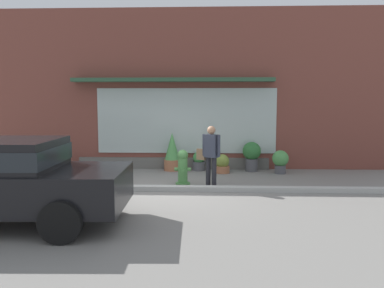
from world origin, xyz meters
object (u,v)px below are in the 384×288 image
(potted_plant_doorstep, at_px, (280,161))
(potted_plant_by_entrance, at_px, (222,164))
(pedestrian_with_handbag, at_px, (210,152))
(fire_hydrant, at_px, (183,167))
(potted_plant_window_left, at_px, (21,160))
(potted_plant_low_front, at_px, (252,154))
(potted_plant_window_right, at_px, (172,152))
(potted_plant_near_hydrant, at_px, (199,161))
(potted_plant_corner_tall, at_px, (51,162))

(potted_plant_doorstep, height_order, potted_plant_by_entrance, potted_plant_doorstep)
(pedestrian_with_handbag, bearing_deg, fire_hydrant, 10.92)
(potted_plant_window_left, height_order, potted_plant_low_front, potted_plant_low_front)
(pedestrian_with_handbag, distance_m, potted_plant_window_right, 2.68)
(pedestrian_with_handbag, xyz_separation_m, potted_plant_doorstep, (2.12, 1.99, -0.50))
(potted_plant_low_front, distance_m, potted_plant_near_hydrant, 1.66)
(potted_plant_window_left, height_order, potted_plant_by_entrance, potted_plant_window_left)
(potted_plant_corner_tall, bearing_deg, potted_plant_window_left, 171.84)
(potted_plant_low_front, relative_size, potted_plant_doorstep, 1.30)
(potted_plant_window_left, relative_size, potted_plant_doorstep, 0.86)
(potted_plant_near_hydrant, bearing_deg, potted_plant_doorstep, -10.42)
(pedestrian_with_handbag, xyz_separation_m, potted_plant_corner_tall, (-4.99, 2.23, -0.63))
(potted_plant_window_left, distance_m, potted_plant_window_right, 4.87)
(pedestrian_with_handbag, relative_size, potted_plant_window_left, 2.57)
(pedestrian_with_handbag, relative_size, potted_plant_window_right, 1.30)
(fire_hydrant, xyz_separation_m, potted_plant_near_hydrant, (0.37, 2.17, -0.18))
(fire_hydrant, bearing_deg, potted_plant_doorstep, 31.25)
(potted_plant_low_front, bearing_deg, pedestrian_with_handbag, -118.82)
(fire_hydrant, height_order, pedestrian_with_handbag, pedestrian_with_handbag)
(potted_plant_by_entrance, distance_m, potted_plant_corner_tall, 5.37)
(potted_plant_doorstep, xyz_separation_m, potted_plant_corner_tall, (-7.11, 0.24, -0.12))
(pedestrian_with_handbag, bearing_deg, potted_plant_doorstep, -105.53)
(potted_plant_doorstep, bearing_deg, potted_plant_corner_tall, 178.08)
(pedestrian_with_handbag, xyz_separation_m, potted_plant_low_front, (1.30, 2.36, -0.37))
(potted_plant_window_left, height_order, potted_plant_near_hydrant, potted_plant_window_left)
(potted_plant_window_left, relative_size, potted_plant_corner_tall, 1.06)
(potted_plant_window_right, height_order, potted_plant_doorstep, potted_plant_window_right)
(potted_plant_doorstep, bearing_deg, fire_hydrant, -148.75)
(potted_plant_low_front, distance_m, potted_plant_corner_tall, 6.29)
(fire_hydrant, relative_size, potted_plant_doorstep, 1.31)
(fire_hydrant, relative_size, potted_plant_by_entrance, 1.61)
(potted_plant_doorstep, bearing_deg, potted_plant_window_left, 177.27)
(fire_hydrant, xyz_separation_m, potted_plant_by_entrance, (1.09, 1.75, -0.20))
(pedestrian_with_handbag, height_order, potted_plant_corner_tall, pedestrian_with_handbag)
(fire_hydrant, relative_size, potted_plant_near_hydrant, 1.55)
(potted_plant_doorstep, bearing_deg, potted_plant_low_front, 155.61)
(potted_plant_window_left, distance_m, potted_plant_near_hydrant, 5.70)
(potted_plant_near_hydrant, xyz_separation_m, potted_plant_corner_tall, (-4.65, -0.21, -0.01))
(potted_plant_window_left, distance_m, potted_plant_doorstep, 8.17)
(potted_plant_by_entrance, bearing_deg, fire_hydrant, -121.92)
(potted_plant_by_entrance, xyz_separation_m, potted_plant_near_hydrant, (-0.72, 0.42, 0.01))
(potted_plant_by_entrance, bearing_deg, potted_plant_doorstep, -1.00)
(potted_plant_low_front, bearing_deg, potted_plant_window_left, 179.87)
(potted_plant_doorstep, relative_size, potted_plant_by_entrance, 1.23)
(fire_hydrant, xyz_separation_m, potted_plant_corner_tall, (-4.27, 1.96, -0.20))
(potted_plant_near_hydrant, bearing_deg, potted_plant_corner_tall, -177.36)
(fire_hydrant, height_order, potted_plant_near_hydrant, fire_hydrant)
(potted_plant_window_left, relative_size, potted_plant_low_front, 0.66)
(fire_hydrant, xyz_separation_m, potted_plant_window_left, (-5.33, 2.11, -0.16))
(potted_plant_window_right, relative_size, potted_plant_near_hydrant, 2.01)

